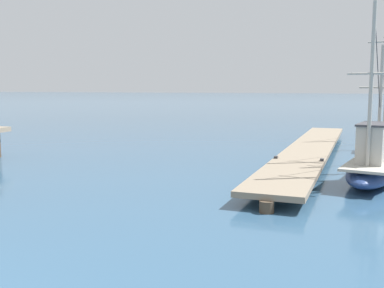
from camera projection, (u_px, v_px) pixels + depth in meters
name	position (u px, v px, depth m)	size (l,w,h in m)	color
floating_dock	(310.00, 149.00, 19.57)	(2.56, 18.98, 0.53)	gray
fishing_boat_0	(375.00, 162.00, 14.52)	(2.60, 7.47, 6.66)	navy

